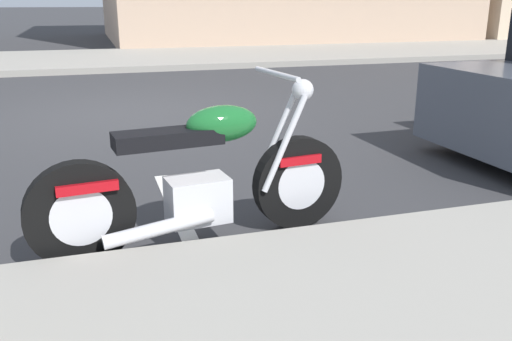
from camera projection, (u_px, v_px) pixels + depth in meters
name	position (u px, v px, depth m)	size (l,w,h in m)	color
ground_plane	(132.00, 114.00, 7.89)	(260.00, 260.00, 0.00)	#333335
sidewalk_far_curb	(485.00, 48.00, 17.87)	(120.00, 5.00, 0.14)	gray
parking_stall_stripe	(181.00, 219.00, 4.10)	(0.12, 2.20, 0.01)	silver
parked_motorcycle	(201.00, 182.00, 3.57)	(2.16, 0.63, 1.13)	black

